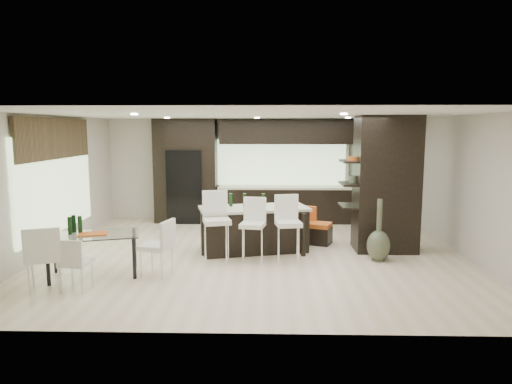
{
  "coord_description": "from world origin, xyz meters",
  "views": [
    {
      "loc": [
        0.24,
        -8.68,
        2.44
      ],
      "look_at": [
        0.0,
        0.6,
        1.15
      ],
      "focal_mm": 32.0,
      "sensor_mm": 36.0,
      "label": 1
    }
  ],
  "objects_px": {
    "kitchen_island": "(254,229)",
    "stool_mid": "(253,236)",
    "stool_left": "(217,234)",
    "chair_far": "(45,261)",
    "stool_right": "(288,236)",
    "floor_vase": "(379,230)",
    "chair_end": "(156,250)",
    "dining_table": "(94,255)",
    "chair_near": "(76,266)",
    "bench": "(304,232)"
  },
  "relations": [
    {
      "from": "floor_vase",
      "to": "chair_far",
      "type": "bearing_deg",
      "value": -162.18
    },
    {
      "from": "dining_table",
      "to": "kitchen_island",
      "type": "bearing_deg",
      "value": 16.12
    },
    {
      "from": "stool_right",
      "to": "floor_vase",
      "type": "xyz_separation_m",
      "value": [
        1.68,
        0.13,
        0.08
      ]
    },
    {
      "from": "kitchen_island",
      "to": "chair_far",
      "type": "height_order",
      "value": "chair_far"
    },
    {
      "from": "stool_left",
      "to": "chair_far",
      "type": "relative_size",
      "value": 1.13
    },
    {
      "from": "kitchen_island",
      "to": "stool_mid",
      "type": "distance_m",
      "value": 0.77
    },
    {
      "from": "bench",
      "to": "chair_near",
      "type": "bearing_deg",
      "value": -118.65
    },
    {
      "from": "stool_right",
      "to": "dining_table",
      "type": "relative_size",
      "value": 0.68
    },
    {
      "from": "bench",
      "to": "chair_end",
      "type": "bearing_deg",
      "value": -116.39
    },
    {
      "from": "stool_mid",
      "to": "dining_table",
      "type": "bearing_deg",
      "value": -150.57
    },
    {
      "from": "stool_mid",
      "to": "chair_end",
      "type": "height_order",
      "value": "stool_mid"
    },
    {
      "from": "stool_left",
      "to": "stool_right",
      "type": "xyz_separation_m",
      "value": [
        1.31,
        0.01,
        -0.03
      ]
    },
    {
      "from": "kitchen_island",
      "to": "floor_vase",
      "type": "height_order",
      "value": "floor_vase"
    },
    {
      "from": "kitchen_island",
      "to": "chair_near",
      "type": "distance_m",
      "value": 3.52
    },
    {
      "from": "chair_near",
      "to": "chair_far",
      "type": "distance_m",
      "value": 0.47
    },
    {
      "from": "stool_right",
      "to": "chair_far",
      "type": "height_order",
      "value": "stool_right"
    },
    {
      "from": "dining_table",
      "to": "stool_right",
      "type": "bearing_deg",
      "value": -1.18
    },
    {
      "from": "bench",
      "to": "chair_far",
      "type": "relative_size",
      "value": 1.26
    },
    {
      "from": "stool_left",
      "to": "bench",
      "type": "relative_size",
      "value": 0.9
    },
    {
      "from": "stool_left",
      "to": "chair_near",
      "type": "bearing_deg",
      "value": -156.95
    },
    {
      "from": "chair_end",
      "to": "bench",
      "type": "bearing_deg",
      "value": -33.42
    },
    {
      "from": "stool_left",
      "to": "chair_far",
      "type": "distance_m",
      "value": 2.9
    },
    {
      "from": "stool_mid",
      "to": "bench",
      "type": "relative_size",
      "value": 0.81
    },
    {
      "from": "bench",
      "to": "dining_table",
      "type": "bearing_deg",
      "value": -125.68
    },
    {
      "from": "kitchen_island",
      "to": "floor_vase",
      "type": "bearing_deg",
      "value": -29.62
    },
    {
      "from": "bench",
      "to": "dining_table",
      "type": "relative_size",
      "value": 0.8
    },
    {
      "from": "stool_left",
      "to": "stool_right",
      "type": "distance_m",
      "value": 1.31
    },
    {
      "from": "chair_near",
      "to": "chair_end",
      "type": "xyz_separation_m",
      "value": [
        1.05,
        0.7,
        0.06
      ]
    },
    {
      "from": "chair_near",
      "to": "chair_far",
      "type": "xyz_separation_m",
      "value": [
        -0.46,
        -0.05,
        0.09
      ]
    },
    {
      "from": "stool_left",
      "to": "dining_table",
      "type": "height_order",
      "value": "stool_left"
    },
    {
      "from": "stool_right",
      "to": "dining_table",
      "type": "distance_m",
      "value": 3.39
    },
    {
      "from": "stool_left",
      "to": "dining_table",
      "type": "distance_m",
      "value": 2.15
    },
    {
      "from": "stool_left",
      "to": "chair_end",
      "type": "bearing_deg",
      "value": -152.18
    },
    {
      "from": "dining_table",
      "to": "chair_near",
      "type": "distance_m",
      "value": 0.7
    },
    {
      "from": "bench",
      "to": "floor_vase",
      "type": "relative_size",
      "value": 1.01
    },
    {
      "from": "stool_mid",
      "to": "bench",
      "type": "distance_m",
      "value": 1.85
    },
    {
      "from": "dining_table",
      "to": "chair_end",
      "type": "distance_m",
      "value": 1.05
    },
    {
      "from": "floor_vase",
      "to": "stool_mid",
      "type": "bearing_deg",
      "value": -177.13
    },
    {
      "from": "stool_right",
      "to": "floor_vase",
      "type": "height_order",
      "value": "floor_vase"
    },
    {
      "from": "kitchen_island",
      "to": "bench",
      "type": "height_order",
      "value": "kitchen_island"
    },
    {
      "from": "dining_table",
      "to": "floor_vase",
      "type": "bearing_deg",
      "value": -4.68
    },
    {
      "from": "stool_left",
      "to": "floor_vase",
      "type": "height_order",
      "value": "floor_vase"
    },
    {
      "from": "stool_left",
      "to": "chair_far",
      "type": "xyz_separation_m",
      "value": [
        -2.42,
        -1.6,
        -0.06
      ]
    },
    {
      "from": "stool_right",
      "to": "dining_table",
      "type": "height_order",
      "value": "stool_right"
    },
    {
      "from": "stool_mid",
      "to": "stool_right",
      "type": "xyz_separation_m",
      "value": [
        0.65,
        -0.01,
        0.02
      ]
    },
    {
      "from": "stool_left",
      "to": "chair_near",
      "type": "xyz_separation_m",
      "value": [
        -1.97,
        -1.55,
        -0.15
      ]
    },
    {
      "from": "kitchen_island",
      "to": "chair_end",
      "type": "bearing_deg",
      "value": -147.62
    },
    {
      "from": "stool_right",
      "to": "chair_far",
      "type": "distance_m",
      "value": 4.07
    },
    {
      "from": "stool_mid",
      "to": "kitchen_island",
      "type": "bearing_deg",
      "value": 100.92
    },
    {
      "from": "floor_vase",
      "to": "kitchen_island",
      "type": "bearing_deg",
      "value": 164.38
    }
  ]
}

